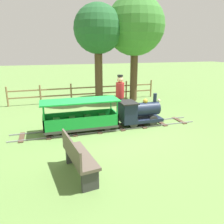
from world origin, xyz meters
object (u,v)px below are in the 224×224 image
locomotive (138,112)px  passenger_car (81,119)px  conductor_person (120,93)px  oak_tree_near (135,27)px  oak_tree_distant (98,30)px  park_bench (78,157)px

locomotive → passenger_car: size_ratio=0.61×
conductor_person → passenger_car: bearing=-61.6°
locomotive → oak_tree_near: 4.80m
passenger_car → oak_tree_distant: (-3.46, 1.44, 2.84)m
passenger_car → park_bench: bearing=-10.7°
passenger_car → park_bench: 2.47m
conductor_person → oak_tree_distant: bearing=-177.0°
oak_tree_near → park_bench: bearing=-31.6°
locomotive → oak_tree_near: size_ratio=0.30×
conductor_person → oak_tree_distant: 3.48m
park_bench → oak_tree_distant: oak_tree_distant is taller
park_bench → oak_tree_distant: size_ratio=0.31×
locomotive → passenger_car: 1.93m
locomotive → conductor_person: size_ratio=0.89×
park_bench → oak_tree_distant: (-5.89, 1.89, 2.85)m
passenger_car → oak_tree_near: bearing=137.7°
locomotive → oak_tree_near: bearing=160.0°
passenger_car → oak_tree_near: size_ratio=0.48×
passenger_car → conductor_person: bearing=118.4°
passenger_car → oak_tree_distant: 4.70m
conductor_person → oak_tree_distant: (-2.61, -0.14, 2.31)m
locomotive → oak_tree_distant: 4.47m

